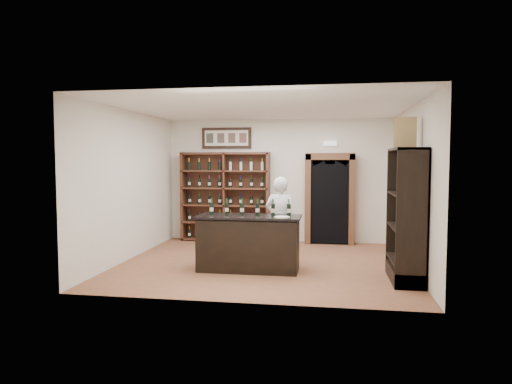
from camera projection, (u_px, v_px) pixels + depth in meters
floor at (264, 263)px, 8.87m from camera, size 5.50×5.50×0.00m
ceiling at (264, 108)px, 8.66m from camera, size 5.50×5.50×0.00m
wall_back at (279, 181)px, 11.23m from camera, size 5.50×0.04×3.00m
wall_left at (130, 185)px, 9.20m from camera, size 0.04×5.00×3.00m
wall_right at (413, 188)px, 8.33m from camera, size 0.04×5.00×3.00m
wine_shelf at (226, 197)px, 11.29m from camera, size 2.20×0.38×2.20m
framed_picture at (227, 138)px, 11.33m from camera, size 1.25×0.04×0.52m
arched_doorway at (330, 196)px, 10.88m from camera, size 1.17×0.35×2.17m
emergency_light at (330, 144)px, 10.89m from camera, size 0.30×0.10×0.10m
tasting_counter at (249, 243)px, 8.27m from camera, size 1.88×0.78×1.00m
counter_bottle_0 at (212, 208)px, 8.46m from camera, size 0.07×0.07×0.30m
counter_bottle_1 at (227, 209)px, 8.42m from camera, size 0.07×0.07×0.30m
counter_bottle_2 at (242, 209)px, 8.37m from camera, size 0.07×0.07×0.30m
counter_bottle_3 at (257, 209)px, 8.32m from camera, size 0.07×0.07×0.30m
counter_bottle_4 at (273, 209)px, 8.28m from camera, size 0.07×0.07×0.30m
counter_bottle_5 at (289, 210)px, 8.23m from camera, size 0.07×0.07×0.30m
side_cabinet at (408, 236)px, 7.53m from camera, size 0.48×1.20×2.20m
shopkeeper at (280, 220)px, 8.80m from camera, size 0.68×0.52×1.69m
plate at (282, 217)px, 7.93m from camera, size 0.27×0.27×0.02m
wine_crate at (405, 133)px, 7.61m from camera, size 0.38×0.21×0.52m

